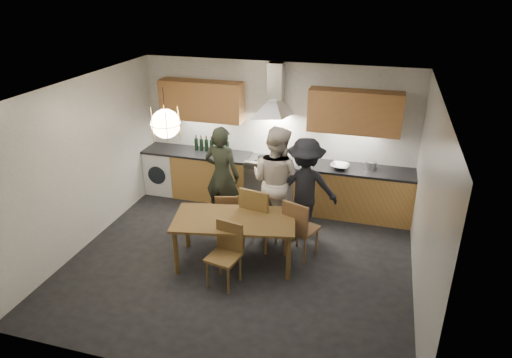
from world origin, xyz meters
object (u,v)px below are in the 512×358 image
(chair_front, at_px, (226,249))
(mixing_bowl, at_px, (340,166))
(person_left, at_px, (222,175))
(person_mid, at_px, (276,181))
(stock_pot, at_px, (371,165))
(wine_bottles, at_px, (212,144))
(person_right, at_px, (305,187))
(dining_table, at_px, (234,224))
(chair_back_left, at_px, (227,213))

(chair_front, relative_size, mixing_bowl, 2.78)
(person_left, xyz_separation_m, person_mid, (0.97, -0.11, 0.06))
(chair_front, distance_m, stock_pot, 3.09)
(stock_pot, bearing_deg, person_mid, -145.72)
(person_left, relative_size, wine_bottles, 2.49)
(person_left, distance_m, wine_bottles, 1.07)
(person_mid, height_order, stock_pot, person_mid)
(person_left, bearing_deg, person_right, -173.26)
(dining_table, relative_size, chair_front, 2.10)
(mixing_bowl, bearing_deg, chair_back_left, -140.84)
(chair_back_left, relative_size, chair_front, 0.90)
(dining_table, xyz_separation_m, chair_front, (0.04, -0.47, -0.14))
(dining_table, bearing_deg, person_left, 106.31)
(chair_back_left, distance_m, wine_bottles, 1.79)
(chair_front, xyz_separation_m, person_right, (0.78, 1.62, 0.31))
(person_left, bearing_deg, dining_table, 124.84)
(person_left, distance_m, stock_pot, 2.55)
(person_mid, height_order, mixing_bowl, person_mid)
(chair_back_left, bearing_deg, stock_pot, -161.50)
(dining_table, bearing_deg, chair_back_left, 107.40)
(dining_table, relative_size, person_right, 1.14)
(person_right, relative_size, mixing_bowl, 5.11)
(person_right, bearing_deg, mixing_bowl, -133.30)
(stock_pot, relative_size, wine_bottles, 0.28)
(dining_table, xyz_separation_m, person_right, (0.81, 1.15, 0.17))
(mixing_bowl, bearing_deg, chair_front, -117.54)
(mixing_bowl, bearing_deg, stock_pot, 13.74)
(chair_front, relative_size, person_left, 0.52)
(chair_back_left, distance_m, person_right, 1.32)
(chair_back_left, xyz_separation_m, mixing_bowl, (1.61, 1.31, 0.48))
(person_left, bearing_deg, mixing_bowl, -151.14)
(dining_table, height_order, person_left, person_left)
(chair_front, xyz_separation_m, mixing_bowl, (1.24, 2.38, 0.42))
(dining_table, height_order, chair_back_left, chair_back_left)
(person_right, height_order, mixing_bowl, person_right)
(person_right, xyz_separation_m, mixing_bowl, (0.47, 0.76, 0.11))
(person_mid, bearing_deg, stock_pot, -125.73)
(chair_back_left, bearing_deg, wine_bottles, -76.85)
(person_right, bearing_deg, person_mid, -0.33)
(mixing_bowl, bearing_deg, wine_bottles, 176.00)
(chair_back_left, bearing_deg, person_mid, -161.85)
(chair_front, xyz_separation_m, wine_bottles, (-1.18, 2.55, 0.53))
(person_left, bearing_deg, wine_bottles, -52.39)
(chair_front, height_order, mixing_bowl, mixing_bowl)
(dining_table, height_order, mixing_bowl, mixing_bowl)
(chair_front, height_order, person_mid, person_mid)
(mixing_bowl, xyz_separation_m, wine_bottles, (-2.42, 0.17, 0.11))
(chair_front, relative_size, person_right, 0.54)
(person_mid, distance_m, mixing_bowl, 1.25)
(stock_pot, bearing_deg, person_right, -137.83)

